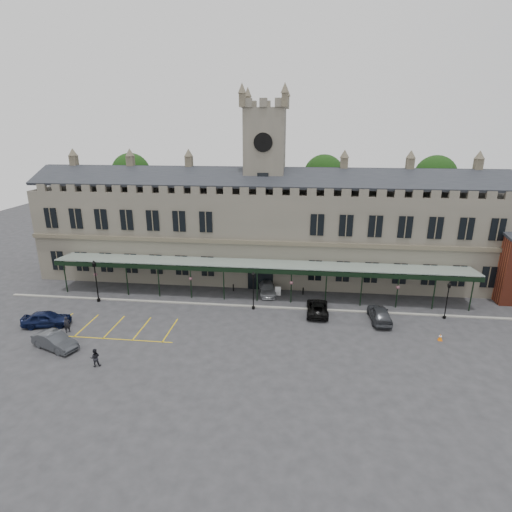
# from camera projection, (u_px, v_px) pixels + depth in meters

# --- Properties ---
(ground) EXTENTS (140.00, 140.00, 0.00)m
(ground) POSITION_uv_depth(u_px,v_px,m) (249.00, 330.00, 40.70)
(ground) COLOR #2C2C2F
(station_building) EXTENTS (60.00, 10.36, 17.30)m
(station_building) POSITION_uv_depth(u_px,v_px,m) (264.00, 231.00, 53.79)
(station_building) COLOR #5B574C
(station_building) RESTS_ON ground
(clock_tower) EXTENTS (5.60, 5.60, 24.80)m
(clock_tower) POSITION_uv_depth(u_px,v_px,m) (265.00, 181.00, 51.85)
(clock_tower) COLOR #5B574C
(clock_tower) RESTS_ON ground
(canopy) EXTENTS (50.00, 4.10, 4.30)m
(canopy) POSITION_uv_depth(u_px,v_px,m) (257.00, 281.00, 47.03)
(canopy) COLOR #8C9E93
(canopy) RESTS_ON ground
(kerb) EXTENTS (60.00, 0.40, 0.12)m
(kerb) POSITION_uv_depth(u_px,v_px,m) (256.00, 306.00, 45.89)
(kerb) COLOR gray
(kerb) RESTS_ON ground
(parking_markings) EXTENTS (16.00, 6.00, 0.01)m
(parking_markings) POSITION_uv_depth(u_px,v_px,m) (112.00, 329.00, 40.80)
(parking_markings) COLOR gold
(parking_markings) RESTS_ON ground
(tree_behind_left) EXTENTS (6.00, 6.00, 16.00)m
(tree_behind_left) POSITION_uv_depth(u_px,v_px,m) (131.00, 174.00, 62.85)
(tree_behind_left) COLOR #332314
(tree_behind_left) RESTS_ON ground
(tree_behind_mid) EXTENTS (6.00, 6.00, 16.00)m
(tree_behind_mid) POSITION_uv_depth(u_px,v_px,m) (324.00, 176.00, 59.59)
(tree_behind_mid) COLOR #332314
(tree_behind_mid) RESTS_ON ground
(tree_behind_right) EXTENTS (6.00, 6.00, 16.00)m
(tree_behind_right) POSITION_uv_depth(u_px,v_px,m) (435.00, 178.00, 57.85)
(tree_behind_right) COLOR #332314
(tree_behind_right) RESTS_ON ground
(lamp_post_left) EXTENTS (0.49, 0.49, 5.14)m
(lamp_post_left) POSITION_uv_depth(u_px,v_px,m) (96.00, 277.00, 46.47)
(lamp_post_left) COLOR black
(lamp_post_left) RESTS_ON ground
(lamp_post_mid) EXTENTS (0.43, 0.43, 4.51)m
(lamp_post_mid) POSITION_uv_depth(u_px,v_px,m) (253.00, 287.00, 44.59)
(lamp_post_mid) COLOR black
(lamp_post_mid) RESTS_ON ground
(lamp_post_right) EXTENTS (0.40, 0.40, 4.21)m
(lamp_post_right) POSITION_uv_depth(u_px,v_px,m) (447.00, 297.00, 42.37)
(lamp_post_right) COLOR black
(lamp_post_right) RESTS_ON ground
(traffic_cone) EXTENTS (0.43, 0.43, 0.68)m
(traffic_cone) POSITION_uv_depth(u_px,v_px,m) (440.00, 337.00, 38.57)
(traffic_cone) COLOR orange
(traffic_cone) RESTS_ON ground
(sign_board) EXTENTS (0.69, 0.08, 1.17)m
(sign_board) POSITION_uv_depth(u_px,v_px,m) (278.00, 291.00, 48.85)
(sign_board) COLOR black
(sign_board) RESTS_ON ground
(bollard_left) EXTENTS (0.16, 0.16, 0.92)m
(bollard_left) POSITION_uv_depth(u_px,v_px,m) (233.00, 288.00, 50.24)
(bollard_left) COLOR black
(bollard_left) RESTS_ON ground
(bollard_right) EXTENTS (0.16, 0.16, 0.89)m
(bollard_right) POSITION_uv_depth(u_px,v_px,m) (303.00, 291.00, 49.21)
(bollard_right) COLOR black
(bollard_right) RESTS_ON ground
(car_left_a) EXTENTS (5.05, 2.96, 1.61)m
(car_left_a) POSITION_uv_depth(u_px,v_px,m) (46.00, 319.00, 41.28)
(car_left_a) COLOR black
(car_left_a) RESTS_ON ground
(car_left_b) EXTENTS (4.97, 3.21, 1.55)m
(car_left_b) POSITION_uv_depth(u_px,v_px,m) (55.00, 341.00, 37.02)
(car_left_b) COLOR #35373C
(car_left_b) RESTS_ON ground
(car_taxi) EXTENTS (2.71, 5.02, 1.38)m
(car_taxi) POSITION_uv_depth(u_px,v_px,m) (267.00, 288.00, 49.46)
(car_taxi) COLOR gray
(car_taxi) RESTS_ON ground
(car_van) EXTENTS (2.35, 5.02, 1.39)m
(car_van) POSITION_uv_depth(u_px,v_px,m) (317.00, 308.00, 44.12)
(car_van) COLOR black
(car_van) RESTS_ON ground
(car_right_a) EXTENTS (2.12, 4.94, 1.66)m
(car_right_a) POSITION_uv_depth(u_px,v_px,m) (380.00, 314.00, 42.30)
(car_right_a) COLOR #35373C
(car_right_a) RESTS_ON ground
(person_a) EXTENTS (0.73, 0.73, 1.71)m
(person_a) POSITION_uv_depth(u_px,v_px,m) (67.00, 325.00, 39.93)
(person_a) COLOR black
(person_a) RESTS_ON ground
(person_b) EXTENTS (0.99, 0.89, 1.68)m
(person_b) POSITION_uv_depth(u_px,v_px,m) (95.00, 358.00, 34.20)
(person_b) COLOR black
(person_b) RESTS_ON ground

